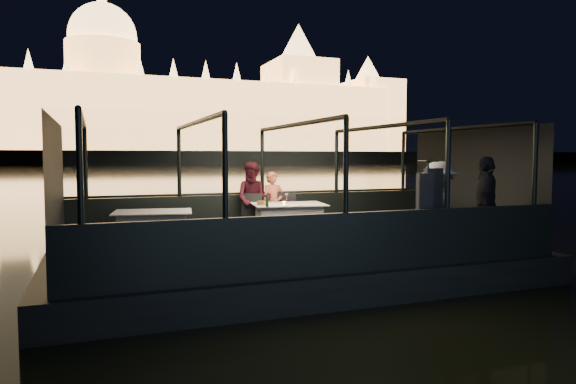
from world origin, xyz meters
name	(u,v)px	position (x,y,z in m)	size (l,w,h in m)	color
river_water	(117,170)	(0.00, 80.00, 0.00)	(500.00, 500.00, 0.00)	black
boat_hull	(296,277)	(0.00, 0.00, 0.00)	(8.60, 4.40, 1.00)	black
boat_deck	(296,251)	(0.00, 0.00, 0.48)	(8.00, 4.00, 0.04)	black
gunwale_port	(262,215)	(0.00, 2.00, 0.95)	(8.00, 0.08, 0.90)	black
gunwale_starboard	(345,243)	(0.00, -2.00, 0.95)	(8.00, 0.08, 0.90)	black
cabin_glass_port	(262,162)	(0.00, 2.00, 2.10)	(8.00, 0.02, 1.40)	#99B2B2
cabin_glass_starboard	(346,165)	(0.00, -2.00, 2.10)	(8.00, 0.02, 1.40)	#99B2B2
cabin_roof_glass	(296,125)	(0.00, 0.00, 2.80)	(8.00, 4.00, 0.02)	#99B2B2
end_wall_fore	(56,193)	(-4.00, 0.00, 1.65)	(0.02, 4.00, 2.30)	black
end_wall_aft	(473,184)	(4.00, 0.00, 1.65)	(0.02, 4.00, 2.30)	black
canopy_ribs	(296,188)	(0.00, 0.00, 1.65)	(8.00, 4.00, 2.30)	black
embankment	(104,160)	(0.00, 210.00, 1.00)	(400.00, 140.00, 6.00)	#423D33
parliament_building	(104,76)	(0.00, 175.00, 29.00)	(220.00, 32.00, 60.00)	#F2D18C
dining_table_central	(289,222)	(0.25, 1.03, 0.89)	(1.45, 1.05, 0.77)	white
dining_table_aft	(153,230)	(-2.46, 0.85, 0.89)	(1.38, 1.00, 0.73)	white
chair_port_left	(255,218)	(-0.34, 1.48, 0.95)	(0.44, 0.44, 0.94)	black
chair_port_right	(289,216)	(0.43, 1.48, 0.95)	(0.44, 0.44, 0.94)	black
coat_stand	(427,207)	(1.61, -1.75, 1.40)	(0.47, 0.38, 1.70)	black
person_woman_coral	(273,202)	(0.16, 1.75, 1.25)	(0.50, 0.33, 1.39)	#D6694D
person_man_maroon	(254,202)	(-0.28, 1.75, 1.25)	(0.77, 0.60, 1.61)	#3D111A
passenger_stripe	(439,208)	(2.05, -1.46, 1.35)	(1.07, 0.60, 1.65)	silver
passenger_dark	(486,207)	(2.96, -1.56, 1.35)	(1.02, 0.43, 1.73)	black
wine_bottle	(267,199)	(-0.35, 0.61, 1.42)	(0.06, 0.06, 0.27)	#153A20
bread_basket	(262,203)	(-0.35, 0.92, 1.31)	(0.20, 0.20, 0.08)	brown
amber_candle	(284,203)	(0.03, 0.70, 1.31)	(0.06, 0.06, 0.08)	orange
plate_near	(298,205)	(0.31, 0.64, 1.27)	(0.24, 0.24, 0.01)	white
plate_far	(264,204)	(-0.29, 0.99, 1.27)	(0.25, 0.25, 0.02)	white
wine_glass_white	(267,202)	(-0.35, 0.61, 1.36)	(0.06, 0.06, 0.18)	white
wine_glass_red	(287,199)	(0.21, 1.04, 1.36)	(0.07, 0.07, 0.21)	silver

